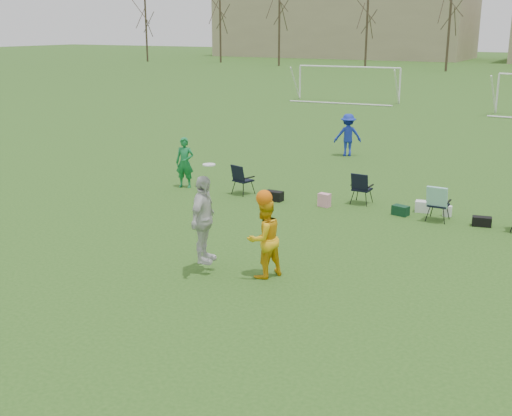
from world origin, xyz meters
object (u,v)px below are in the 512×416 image
Objects in this scene: fielder_blue at (348,135)px; center_contest at (233,228)px; goal_left at (349,74)px; fielder_green_near at (185,163)px.

fielder_blue is 13.86m from center_contest.
fielder_blue is 0.24× the size of goal_left.
fielder_green_near is 0.69× the size of center_contest.
fielder_blue is (2.80, 7.68, 0.03)m from fielder_green_near.
fielder_green_near is 8.17m from fielder_blue.
goal_left reaches higher than fielder_blue.
center_contest is (2.60, -13.62, 0.18)m from fielder_blue.
goal_left reaches higher than center_contest.
fielder_blue is 0.71× the size of center_contest.
fielder_blue is at bearing 54.30° from fielder_green_near.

